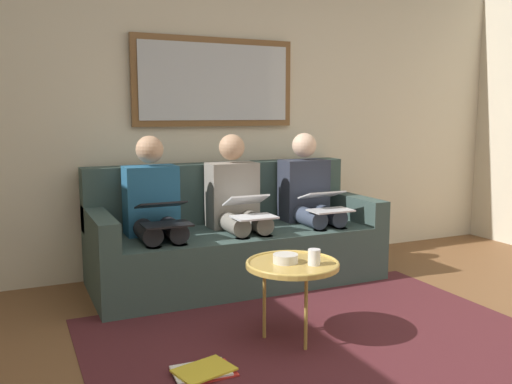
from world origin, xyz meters
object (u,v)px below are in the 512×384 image
object	(u,v)px
framed_mirror	(215,82)
person_left	(310,199)
coffee_table	(292,266)
laptop_black	(163,213)
cup	(314,257)
person_right	(155,210)
bowl	(285,258)
couch	(234,240)
magazine_stack	(204,371)
person_middle	(237,204)
laptop_silver	(326,201)
laptop_white	(250,207)

from	to	relation	value
framed_mirror	person_left	world-z (taller)	framed_mirror
coffee_table	laptop_black	size ratio (longest dim) A/B	1.50
cup	person_right	size ratio (longest dim) A/B	0.08
bowl	laptop_black	xyz separation A→B (m)	(0.47, -0.89, 0.15)
couch	person_right	size ratio (longest dim) A/B	1.93
cup	magazine_stack	bearing A→B (deg)	8.99
person_middle	laptop_black	size ratio (longest dim) A/B	3.20
bowl	magazine_stack	xyz separation A→B (m)	(0.57, 0.22, -0.46)
person_left	couch	bearing A→B (deg)	-6.13
person_right	couch	bearing A→B (deg)	-173.87
laptop_silver	laptop_black	size ratio (longest dim) A/B	0.93
cup	laptop_silver	xyz separation A→B (m)	(-0.69, -0.99, 0.12)
cup	person_left	world-z (taller)	person_left
couch	magazine_stack	size ratio (longest dim) A/B	6.86
laptop_black	magazine_stack	distance (m)	1.27
coffee_table	person_left	distance (m)	1.40
couch	laptop_white	bearing A→B (deg)	90.00
couch	laptop_silver	size ratio (longest dim) A/B	6.61
framed_mirror	person_right	world-z (taller)	framed_mirror
cup	laptop_black	size ratio (longest dim) A/B	0.25
person_right	laptop_black	size ratio (longest dim) A/B	3.20
coffee_table	laptop_white	xyz separation A→B (m)	(-0.14, -0.91, 0.18)
bowl	laptop_silver	world-z (taller)	laptop_silver
coffee_table	magazine_stack	bearing A→B (deg)	18.05
magazine_stack	laptop_white	bearing A→B (deg)	-123.83
person_left	person_middle	bearing A→B (deg)	0.00
laptop_white	magazine_stack	xyz separation A→B (m)	(0.74, 1.11, -0.60)
person_middle	laptop_black	distance (m)	0.68
laptop_black	framed_mirror	bearing A→B (deg)	-132.47
coffee_table	bowl	size ratio (longest dim) A/B	3.73
laptop_white	laptop_black	size ratio (longest dim) A/B	0.98
magazine_stack	cup	bearing A→B (deg)	-171.01
couch	person_middle	xyz separation A→B (m)	(0.00, 0.07, 0.30)
laptop_white	person_right	size ratio (longest dim) A/B	0.31
laptop_silver	magazine_stack	distance (m)	1.87
laptop_silver	couch	bearing A→B (deg)	-26.16
laptop_black	person_middle	bearing A→B (deg)	-159.27
person_right	coffee_table	bearing A→B (deg)	113.62
laptop_black	person_left	bearing A→B (deg)	-169.28
coffee_table	person_left	size ratio (longest dim) A/B	0.47
cup	bowl	bearing A→B (deg)	-40.47
framed_mirror	laptop_black	distance (m)	1.32
laptop_silver	person_right	world-z (taller)	person_right
framed_mirror	person_right	bearing A→B (deg)	35.53
laptop_silver	magazine_stack	bearing A→B (deg)	38.51
cup	person_middle	size ratio (longest dim) A/B	0.08
bowl	person_middle	xyz separation A→B (m)	(-0.17, -1.13, 0.13)
person_middle	person_right	distance (m)	0.64
person_middle	magazine_stack	distance (m)	1.65
couch	laptop_silver	distance (m)	0.78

